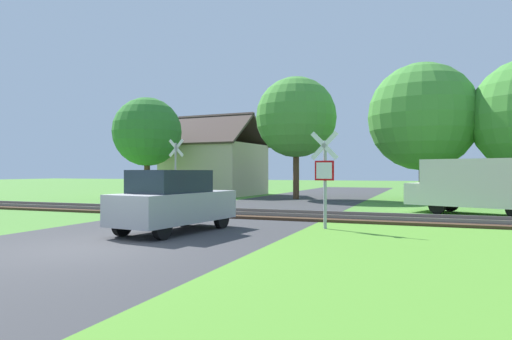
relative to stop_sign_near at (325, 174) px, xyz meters
name	(u,v)px	position (x,y,z in m)	size (l,w,h in m)	color
ground_plane	(87,249)	(-4.26, -5.40, -1.68)	(160.00, 160.00, 0.00)	#4C8433
road_asphalt	(139,237)	(-4.26, -3.40, -1.67)	(7.35, 80.00, 0.01)	#38383A
grass_verge	(385,303)	(2.42, -7.40, -1.67)	(6.00, 20.00, 0.01)	#54912D
rail_track	(235,214)	(-4.26, 3.02, -1.62)	(60.00, 2.60, 0.22)	#422D1E
stop_sign_near	(325,174)	(0.00, 0.00, 0.00)	(0.87, 0.18, 2.96)	#9E9EA5
crossing_sign_far	(176,168)	(-8.57, 5.67, 0.24)	(0.88, 0.16, 3.32)	#9E9EA5
house	(215,167)	(-11.91, 16.87, 0.36)	(6.79, 6.76, 5.98)	#C6B293
tree_left	(147,132)	(-14.22, 11.55, 2.64)	(4.46, 4.46, 6.55)	#513823
tree_center	(296,117)	(-4.94, 14.26, 3.49)	(5.10, 5.10, 7.74)	#513823
tree_right	(423,117)	(2.59, 15.20, 3.31)	(6.39, 6.39, 8.19)	#513823
mail_truck	(476,184)	(4.71, 6.71, -0.44)	(5.24, 3.48, 2.24)	silver
parked_car	(174,201)	(-3.88, -2.28, -0.78)	(2.19, 4.19, 1.78)	#99999E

